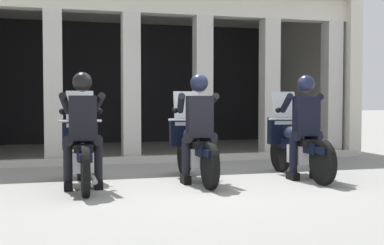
{
  "coord_description": "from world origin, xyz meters",
  "views": [
    {
      "loc": [
        -2.01,
        -6.99,
        1.22
      ],
      "look_at": [
        0.0,
        0.43,
        0.87
      ],
      "focal_mm": 47.32,
      "sensor_mm": 36.0,
      "label": 1
    }
  ],
  "objects_px": {
    "motorcycle_left": "(82,151)",
    "motorcycle_right": "(296,145)",
    "police_officer_center": "(199,119)",
    "police_officer_left": "(83,120)",
    "police_officer_right": "(305,118)",
    "motorcycle_center": "(194,147)"
  },
  "relations": [
    {
      "from": "police_officer_left",
      "to": "police_officer_right",
      "type": "xyz_separation_m",
      "value": [
        3.31,
        0.01,
        0.0
      ]
    },
    {
      "from": "police_officer_center",
      "to": "motorcycle_center",
      "type": "bearing_deg",
      "value": 91.42
    },
    {
      "from": "police_officer_left",
      "to": "police_officer_right",
      "type": "bearing_deg",
      "value": 1.15
    },
    {
      "from": "police_officer_left",
      "to": "police_officer_center",
      "type": "relative_size",
      "value": 1.0
    },
    {
      "from": "motorcycle_left",
      "to": "motorcycle_right",
      "type": "distance_m",
      "value": 3.31
    },
    {
      "from": "police_officer_left",
      "to": "police_officer_right",
      "type": "height_order",
      "value": "same"
    },
    {
      "from": "motorcycle_right",
      "to": "motorcycle_center",
      "type": "bearing_deg",
      "value": 179.73
    },
    {
      "from": "police_officer_center",
      "to": "motorcycle_right",
      "type": "height_order",
      "value": "police_officer_center"
    },
    {
      "from": "police_officer_left",
      "to": "motorcycle_center",
      "type": "height_order",
      "value": "police_officer_left"
    },
    {
      "from": "police_officer_right",
      "to": "motorcycle_right",
      "type": "bearing_deg",
      "value": 92.34
    },
    {
      "from": "police_officer_left",
      "to": "police_officer_center",
      "type": "height_order",
      "value": "same"
    },
    {
      "from": "police_officer_center",
      "to": "police_officer_right",
      "type": "height_order",
      "value": "same"
    },
    {
      "from": "motorcycle_left",
      "to": "motorcycle_right",
      "type": "bearing_deg",
      "value": 1.15
    },
    {
      "from": "police_officer_center",
      "to": "motorcycle_right",
      "type": "xyz_separation_m",
      "value": [
        1.66,
        0.2,
        -0.44
      ]
    },
    {
      "from": "police_officer_left",
      "to": "police_officer_center",
      "type": "distance_m",
      "value": 1.66
    },
    {
      "from": "motorcycle_center",
      "to": "police_officer_center",
      "type": "distance_m",
      "value": 0.52
    },
    {
      "from": "police_officer_left",
      "to": "motorcycle_left",
      "type": "bearing_deg",
      "value": 90.77
    },
    {
      "from": "police_officer_center",
      "to": "motorcycle_right",
      "type": "distance_m",
      "value": 1.73
    },
    {
      "from": "motorcycle_center",
      "to": "motorcycle_left",
      "type": "bearing_deg",
      "value": -175.21
    },
    {
      "from": "motorcycle_left",
      "to": "motorcycle_center",
      "type": "xyz_separation_m",
      "value": [
        1.66,
        0.09,
        0.0
      ]
    },
    {
      "from": "motorcycle_right",
      "to": "motorcycle_left",
      "type": "bearing_deg",
      "value": -177.28
    },
    {
      "from": "motorcycle_left",
      "to": "motorcycle_right",
      "type": "xyz_separation_m",
      "value": [
        3.31,
        0.01,
        0.0
      ]
    }
  ]
}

